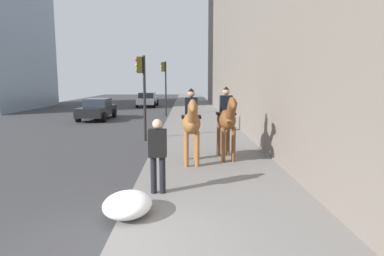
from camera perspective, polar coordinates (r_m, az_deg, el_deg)
sidewalk_slab at (r=5.58m, az=7.50°, el=-19.77°), size 120.00×4.09×0.12m
mounted_horse_near at (r=10.15m, az=-0.11°, el=1.05°), size 2.15×0.61×2.32m
mounted_horse_far at (r=10.80m, az=5.92°, el=1.61°), size 2.15×0.67×2.36m
pedestrian_greeting at (r=7.54m, az=-5.88°, el=-3.94°), size 0.26×0.40×1.70m
car_near_lane at (r=23.79m, az=-15.86°, el=3.15°), size 4.41×2.00×1.44m
car_mid_lane at (r=34.81m, az=-7.61°, el=4.87°), size 4.59×1.97×1.44m
traffic_light_near_curb at (r=14.79m, az=-8.48°, el=7.41°), size 0.20×0.44×3.73m
traffic_light_far_curb at (r=25.13m, az=-4.71°, el=8.19°), size 0.20×0.44×4.07m
snow_pile_near at (r=6.63m, az=-10.94°, el=-12.66°), size 1.21×0.93×0.42m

